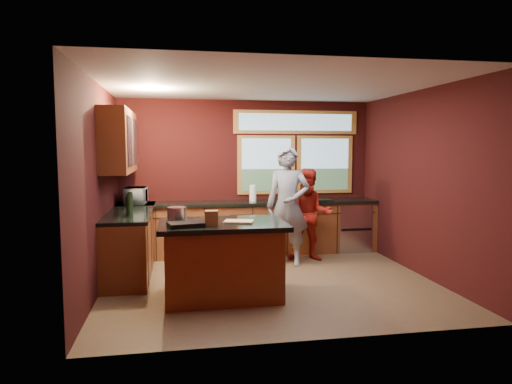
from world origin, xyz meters
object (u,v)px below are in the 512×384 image
object	(u,v)px
island	(222,259)
cutting_board	(239,221)
person_grey	(288,206)
stock_pot	(177,214)
person_red	(310,215)

from	to	relation	value
island	cutting_board	distance (m)	0.52
person_grey	cutting_board	world-z (taller)	person_grey
cutting_board	stock_pot	size ratio (longest dim) A/B	1.46
cutting_board	stock_pot	bearing A→B (deg)	165.07
person_grey	stock_pot	size ratio (longest dim) A/B	7.83
stock_pot	cutting_board	bearing A→B (deg)	-14.93
island	person_grey	xyz separation A→B (m)	(1.18, 1.41, 0.46)
island	stock_pot	distance (m)	0.80
island	person_red	size ratio (longest dim) A/B	1.02
person_grey	island	bearing A→B (deg)	-110.74
person_red	person_grey	bearing A→B (deg)	-143.89
person_red	island	bearing A→B (deg)	-123.48
island	person_red	world-z (taller)	person_red
person_red	stock_pot	size ratio (longest dim) A/B	6.34
person_grey	stock_pot	bearing A→B (deg)	-124.73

